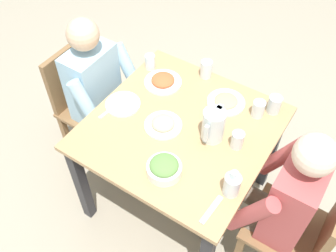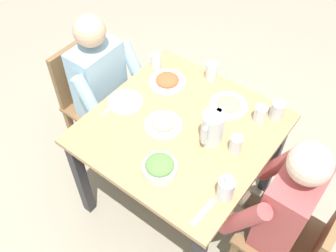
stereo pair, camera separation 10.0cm
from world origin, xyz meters
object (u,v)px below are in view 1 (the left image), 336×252
object	(u,v)px
water_glass_far_left	(237,140)
water_glass_by_pitcher	(274,105)
water_pitcher	(213,125)
salad_bowl	(164,168)
plate_rice_curry	(163,81)
water_glass_near_right	(150,62)
plate_fries	(226,102)
plate_beans	(163,124)
dining_table	(181,139)
water_glass_near_left	(258,109)
diner_far	(273,197)
plate_yoghurt	(123,103)
oil_carafe	(232,185)
chair_near	(85,99)
diner_near	(105,96)
chair_far	(304,231)
water_glass_center	(206,69)

from	to	relation	value
water_glass_far_left	water_glass_by_pitcher	size ratio (longest dim) A/B	0.95
water_pitcher	water_glass_far_left	xyz separation A→B (m)	(-0.02, 0.14, -0.05)
salad_bowl	plate_rice_curry	xyz separation A→B (m)	(-0.54, -0.37, -0.02)
water_pitcher	water_glass_near_right	bearing A→B (deg)	-115.34
plate_fries	plate_beans	bearing A→B (deg)	-30.94
dining_table	salad_bowl	world-z (taller)	salad_bowl
water_glass_near_left	water_glass_near_right	bearing A→B (deg)	-90.37
diner_far	water_pitcher	bearing A→B (deg)	-101.63
water_glass_near_left	plate_yoghurt	bearing A→B (deg)	-62.74
water_glass_near_left	oil_carafe	distance (m)	0.54
chair_near	oil_carafe	size ratio (longest dim) A/B	5.25
oil_carafe	water_glass_near_left	bearing A→B (deg)	-169.05
salad_bowl	plate_rice_curry	bearing A→B (deg)	-145.81
chair_near	oil_carafe	xyz separation A→B (m)	(0.27, 1.21, 0.32)
diner_near	salad_bowl	xyz separation A→B (m)	(0.35, 0.68, 0.16)
chair_far	plate_yoghurt	world-z (taller)	chair_far
dining_table	plate_beans	bearing A→B (deg)	-57.28
water_pitcher	plate_yoghurt	distance (m)	0.56
plate_rice_curry	plate_fries	xyz separation A→B (m)	(-0.06, 0.40, -0.00)
plate_beans	water_glass_far_left	xyz separation A→B (m)	(-0.10, 0.40, 0.03)
chair_far	water_glass_center	world-z (taller)	water_glass_center
plate_fries	diner_far	bearing A→B (deg)	53.11
diner_far	plate_fries	size ratio (longest dim) A/B	5.27
salad_bowl	plate_fries	bearing A→B (deg)	176.72
salad_bowl	water_glass_center	distance (m)	0.76
diner_far	plate_beans	size ratio (longest dim) A/B	5.56
plate_yoghurt	plate_rice_curry	bearing A→B (deg)	162.12
plate_beans	water_glass_by_pitcher	bearing A→B (deg)	133.49
dining_table	water_glass_center	world-z (taller)	water_glass_center
water_glass_near_right	dining_table	bearing A→B (deg)	53.73
plate_rice_curry	water_glass_center	bearing A→B (deg)	136.68
diner_far	water_glass_by_pitcher	world-z (taller)	diner_far
chair_far	water_glass_by_pitcher	bearing A→B (deg)	-136.31
chair_near	water_glass_near_right	bearing A→B (deg)	125.23
plate_yoghurt	water_glass_near_left	world-z (taller)	water_glass_near_left
diner_far	oil_carafe	bearing A→B (deg)	-47.50
water_pitcher	chair_far	bearing A→B (deg)	82.13
salad_bowl	water_glass_near_right	bearing A→B (deg)	-140.17
dining_table	plate_beans	distance (m)	0.17
water_glass_near_right	oil_carafe	size ratio (longest dim) A/B	0.58
plate_rice_curry	water_pitcher	bearing A→B (deg)	65.25
diner_far	plate_yoghurt	xyz separation A→B (m)	(-0.01, -0.96, 0.14)
chair_far	diner_far	bearing A→B (deg)	-90.00
water_pitcher	plate_yoghurt	xyz separation A→B (m)	(0.07, -0.54, -0.08)
chair_near	salad_bowl	distance (m)	1.00
plate_rice_curry	plate_fries	size ratio (longest dim) A/B	1.04
water_glass_center	water_glass_by_pitcher	xyz separation A→B (m)	(0.05, 0.47, -0.00)
salad_bowl	water_glass_center	world-z (taller)	water_glass_center
plate_beans	plate_fries	size ratio (longest dim) A/B	0.95
chair_far	plate_beans	size ratio (longest dim) A/B	4.14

